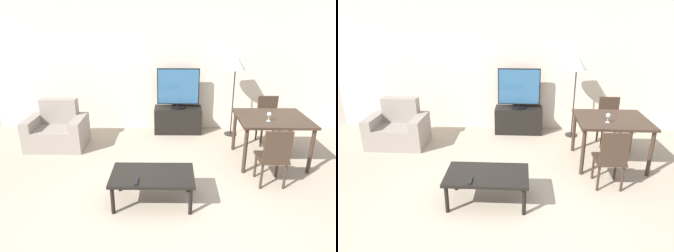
# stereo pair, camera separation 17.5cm
# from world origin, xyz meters

# --- Properties ---
(ground_plane) EXTENTS (18.00, 18.00, 0.00)m
(ground_plane) POSITION_xyz_m (0.00, 0.00, 0.00)
(ground_plane) COLOR tan
(wall_back) EXTENTS (7.43, 0.06, 2.70)m
(wall_back) POSITION_xyz_m (0.00, 3.32, 1.35)
(wall_back) COLOR beige
(wall_back) RESTS_ON ground_plane
(armchair) EXTENTS (1.03, 0.71, 0.84)m
(armchair) POSITION_xyz_m (-2.11, 2.30, 0.29)
(armchair) COLOR gray
(armchair) RESTS_ON ground_plane
(tv_stand) EXTENTS (0.95, 0.43, 0.52)m
(tv_stand) POSITION_xyz_m (0.11, 3.03, 0.26)
(tv_stand) COLOR black
(tv_stand) RESTS_ON ground_plane
(tv) EXTENTS (0.83, 0.29, 0.80)m
(tv) POSITION_xyz_m (0.11, 3.03, 0.92)
(tv) COLOR black
(tv) RESTS_ON tv_stand
(coffee_table) EXTENTS (1.06, 0.62, 0.41)m
(coffee_table) POSITION_xyz_m (-0.26, 0.56, 0.37)
(coffee_table) COLOR black
(coffee_table) RESTS_ON ground_plane
(dining_table) EXTENTS (1.11, 0.96, 0.77)m
(dining_table) POSITION_xyz_m (1.60, 1.75, 0.67)
(dining_table) COLOR #38281E
(dining_table) RESTS_ON ground_plane
(dining_chair_near) EXTENTS (0.40, 0.40, 0.88)m
(dining_chair_near) POSITION_xyz_m (1.40, 0.97, 0.48)
(dining_chair_near) COLOR #38281E
(dining_chair_near) RESTS_ON ground_plane
(dining_chair_far) EXTENTS (0.40, 0.40, 0.88)m
(dining_chair_far) POSITION_xyz_m (1.79, 2.54, 0.48)
(dining_chair_far) COLOR #38281E
(dining_chair_far) RESTS_ON ground_plane
(floor_lamp) EXTENTS (0.38, 0.38, 1.60)m
(floor_lamp) POSITION_xyz_m (1.18, 2.89, 1.40)
(floor_lamp) COLOR black
(floor_lamp) RESTS_ON ground_plane
(remote_primary) EXTENTS (0.04, 0.15, 0.02)m
(remote_primary) POSITION_xyz_m (-0.44, 0.36, 0.42)
(remote_primary) COLOR black
(remote_primary) RESTS_ON coffee_table
(wine_glass_left) EXTENTS (0.07, 0.07, 0.15)m
(wine_glass_left) POSITION_xyz_m (1.47, 1.57, 0.87)
(wine_glass_left) COLOR silver
(wine_glass_left) RESTS_ON dining_table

